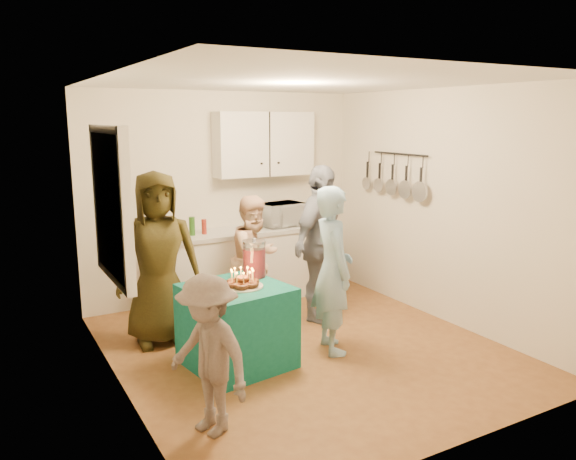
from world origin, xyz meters
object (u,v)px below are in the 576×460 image
woman_back_left (158,259)px  child_near_left (208,355)px  counter (249,266)px  woman_back_right (320,244)px  party_table (237,326)px  man_birthday (333,270)px  microwave (281,214)px  woman_back_center (255,259)px  punch_jar (254,260)px

woman_back_left → child_near_left: (-0.19, -1.84, -0.29)m
woman_back_left → counter: bearing=37.8°
woman_back_right → woman_back_left: bearing=140.9°
party_table → man_birthday: man_birthday is taller
microwave → child_near_left: (-2.06, -2.67, -0.46)m
woman_back_left → woman_back_right: bearing=0.1°
woman_back_left → woman_back_center: woman_back_left is taller
party_table → man_birthday: bearing=-8.7°
counter → woman_back_center: bearing=-110.6°
counter → woman_back_left: woman_back_left is taller
counter → man_birthday: 1.90m
microwave → woman_back_right: 1.07m
counter → child_near_left: child_near_left is taller
microwave → party_table: (-1.41, -1.71, -0.68)m
counter → microwave: bearing=0.0°
microwave → party_table: microwave is taller
counter → punch_jar: bearing=-113.8°
punch_jar → man_birthday: size_ratio=0.21×
party_table → punch_jar: size_ratio=2.50×
microwave → woman_back_left: 2.05m
woman_back_center → child_near_left: 2.36m
punch_jar → microwave: bearing=53.2°
counter → woman_back_left: size_ratio=1.25×
woman_back_left → child_near_left: woman_back_left is taller
party_table → child_near_left: bearing=-124.2°
man_birthday → party_table: bearing=96.1°
counter → microwave: microwave is taller
woman_back_left → child_near_left: size_ratio=1.48×
microwave → child_near_left: microwave is taller
counter → woman_back_center: 0.82m
counter → woman_back_right: 1.21m
counter → man_birthday: size_ratio=1.34×
counter → man_birthday: (0.01, -1.86, 0.39)m
counter → man_birthday: bearing=-89.6°
woman_back_left → man_birthday: bearing=-28.6°
punch_jar → man_birthday: (0.68, -0.35, -0.11)m
man_birthday → woman_back_center: 1.18m
punch_jar → woman_back_left: woman_back_left is taller
counter → woman_back_center: woman_back_center is taller
party_table → woman_back_left: size_ratio=0.48×
microwave → woman_back_left: (-1.87, -0.82, -0.17)m
man_birthday → woman_back_center: (-0.28, 1.14, -0.10)m
woman_back_right → man_birthday: bearing=-146.1°
punch_jar → child_near_left: 1.53m
man_birthday → woman_back_center: man_birthday is taller
punch_jar → woman_back_center: bearing=63.4°
counter → man_birthday: man_birthday is taller
counter → woman_back_left: (-1.41, -0.82, 0.45)m
punch_jar → woman_back_center: (0.39, 0.79, -0.21)m
woman_back_center → party_table: bearing=-147.5°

